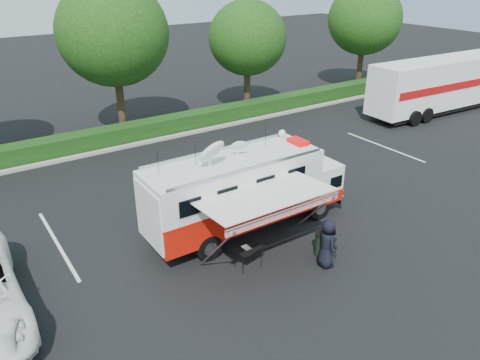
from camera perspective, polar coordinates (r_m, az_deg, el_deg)
The scene contains 10 objects.
ground_plane at distance 18.50m, azimuth 0.87°, elevation -5.88°, with size 120.00×120.00×0.00m, color black.
back_border at distance 28.20m, azimuth -12.69°, elevation 15.34°, with size 60.00×6.14×8.87m.
stall_lines at distance 20.50m, azimuth -5.07°, elevation -2.66°, with size 24.12×5.50×0.01m.
command_truck at distance 17.65m, azimuth 0.72°, elevation -1.29°, with size 8.14×2.24×3.91m.
awning at distance 15.21m, azimuth 3.46°, elevation -2.40°, with size 4.44×2.32×2.69m.
person at distance 16.69m, azimuth 10.35°, elevation -10.17°, with size 0.87×0.57×1.78m, color black.
folding_table at distance 15.95m, azimuth 0.99°, elevation -8.36°, with size 1.03×0.82×0.78m.
folding_chair at distance 16.97m, azimuth 10.63°, elevation -7.42°, with size 0.55×0.58×0.88m.
trash_bin at distance 16.96m, azimuth 10.05°, elevation -7.67°, with size 0.60×0.60×0.90m.
semi_trailer at distance 35.21m, azimuth 23.41°, elevation 10.66°, with size 11.95×3.11×3.65m.
Camera 1 is at (-9.07, -12.99, 9.54)m, focal length 35.00 mm.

